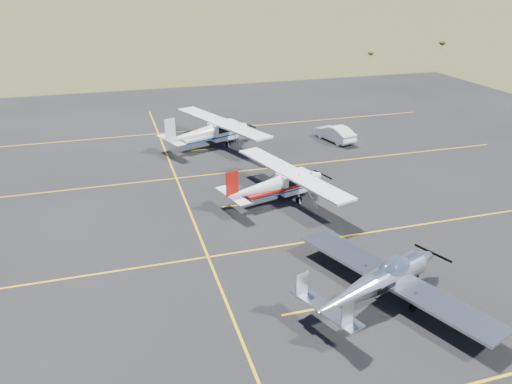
{
  "coord_description": "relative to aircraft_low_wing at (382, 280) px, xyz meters",
  "views": [
    {
      "loc": [
        -9.9,
        -19.5,
        13.19
      ],
      "look_at": [
        -2.37,
        5.66,
        1.6
      ],
      "focal_mm": 35.0,
      "sensor_mm": 36.0,
      "label": 1
    }
  ],
  "objects": [
    {
      "name": "sedan",
      "position": [
        7.71,
        21.33,
        -0.38
      ],
      "size": [
        2.36,
        4.3,
        1.34
      ],
      "primitive_type": "imported",
      "rotation": [
        0.0,
        0.0,
        3.38
      ],
      "color": "white",
      "rests_on": "apron"
    },
    {
      "name": "aircraft_cessna",
      "position": [
        -0.94,
        11.16,
        0.13
      ],
      "size": [
        7.0,
        10.47,
        2.66
      ],
      "rotation": [
        0.0,
        0.0,
        0.27
      ],
      "color": "white",
      "rests_on": "apron"
    },
    {
      "name": "ground",
      "position": [
        -0.49,
        3.72,
        -1.06
      ],
      "size": [
        1600.0,
        1600.0,
        0.0
      ],
      "primitive_type": "plane",
      "color": "#383D1C",
      "rests_on": "ground"
    },
    {
      "name": "apron",
      "position": [
        -0.49,
        10.72,
        -1.06
      ],
      "size": [
        72.0,
        72.0,
        0.02
      ],
      "primitive_type": "cube",
      "color": "black",
      "rests_on": "ground"
    },
    {
      "name": "aircraft_low_wing",
      "position": [
        0.0,
        0.0,
        0.0
      ],
      "size": [
        7.46,
        10.03,
        2.21
      ],
      "rotation": [
        0.0,
        0.0,
        0.37
      ],
      "color": "silver",
      "rests_on": "apron"
    },
    {
      "name": "aircraft_plain",
      "position": [
        -2.8,
        22.91,
        0.25
      ],
      "size": [
        8.26,
        11.38,
        2.95
      ],
      "rotation": [
        0.0,
        0.0,
        0.37
      ],
      "color": "white",
      "rests_on": "apron"
    }
  ]
}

